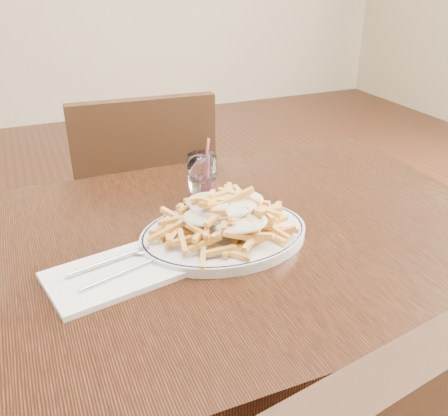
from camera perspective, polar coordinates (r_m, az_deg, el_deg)
name	(u,v)px	position (r m, az deg, el deg)	size (l,w,h in m)	color
table	(224,267)	(1.05, 0.02, -6.79)	(1.20, 0.80, 0.75)	black
chair_far	(144,209)	(1.65, -9.11, -0.12)	(0.44, 0.44, 0.90)	black
fries_plate	(224,234)	(0.98, 0.00, -3.04)	(0.38, 0.34, 0.02)	silver
loaded_fries	(224,212)	(0.96, 0.00, -0.42)	(0.28, 0.24, 0.08)	#EAA947
napkin	(113,275)	(0.90, -12.57, -7.45)	(0.22, 0.14, 0.01)	white
cutlery	(112,269)	(0.90, -12.72, -6.80)	(0.19, 0.12, 0.01)	silver
water_glass	(202,180)	(1.13, -2.49, 3.22)	(0.07, 0.07, 0.14)	white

